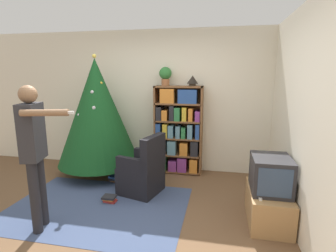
{
  "coord_description": "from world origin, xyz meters",
  "views": [
    {
      "loc": [
        1.06,
        -2.85,
        1.81
      ],
      "look_at": [
        0.3,
        0.87,
        1.05
      ],
      "focal_mm": 28.0,
      "sensor_mm": 36.0,
      "label": 1
    }
  ],
  "objects_px": {
    "television": "(271,174)",
    "potted_plant": "(165,75)",
    "standing_person": "(34,147)",
    "bookshelf": "(178,130)",
    "table_lamp": "(193,80)",
    "armchair": "(143,173)",
    "christmas_tree": "(97,112)"
  },
  "relations": [
    {
      "from": "christmas_tree",
      "to": "television",
      "type": "bearing_deg",
      "value": -21.45
    },
    {
      "from": "standing_person",
      "to": "potted_plant",
      "type": "distance_m",
      "value": 2.5
    },
    {
      "from": "television",
      "to": "armchair",
      "type": "height_order",
      "value": "armchair"
    },
    {
      "from": "armchair",
      "to": "table_lamp",
      "type": "bearing_deg",
      "value": 162.16
    },
    {
      "from": "standing_person",
      "to": "potted_plant",
      "type": "height_order",
      "value": "potted_plant"
    },
    {
      "from": "television",
      "to": "christmas_tree",
      "type": "relative_size",
      "value": 0.26
    },
    {
      "from": "bookshelf",
      "to": "television",
      "type": "distance_m",
      "value": 1.99
    },
    {
      "from": "standing_person",
      "to": "table_lamp",
      "type": "xyz_separation_m",
      "value": [
        1.54,
        2.13,
        0.7
      ]
    },
    {
      "from": "table_lamp",
      "to": "television",
      "type": "bearing_deg",
      "value": -52.15
    },
    {
      "from": "bookshelf",
      "to": "television",
      "type": "relative_size",
      "value": 2.92
    },
    {
      "from": "bookshelf",
      "to": "christmas_tree",
      "type": "xyz_separation_m",
      "value": [
        -1.4,
        -0.35,
        0.35
      ]
    },
    {
      "from": "television",
      "to": "table_lamp",
      "type": "distance_m",
      "value": 2.12
    },
    {
      "from": "bookshelf",
      "to": "armchair",
      "type": "xyz_separation_m",
      "value": [
        -0.38,
        -0.96,
        -0.47
      ]
    },
    {
      "from": "christmas_tree",
      "to": "potted_plant",
      "type": "distance_m",
      "value": 1.38
    },
    {
      "from": "armchair",
      "to": "standing_person",
      "type": "xyz_separation_m",
      "value": [
        -0.91,
        -1.16,
        0.68
      ]
    },
    {
      "from": "bookshelf",
      "to": "potted_plant",
      "type": "distance_m",
      "value": 1.02
    },
    {
      "from": "bookshelf",
      "to": "potted_plant",
      "type": "relative_size",
      "value": 4.86
    },
    {
      "from": "armchair",
      "to": "christmas_tree",
      "type": "bearing_deg",
      "value": -106.2
    },
    {
      "from": "television",
      "to": "potted_plant",
      "type": "height_order",
      "value": "potted_plant"
    },
    {
      "from": "bookshelf",
      "to": "standing_person",
      "type": "height_order",
      "value": "standing_person"
    },
    {
      "from": "christmas_tree",
      "to": "standing_person",
      "type": "xyz_separation_m",
      "value": [
        0.11,
        -1.77,
        -0.14
      ]
    },
    {
      "from": "television",
      "to": "potted_plant",
      "type": "distance_m",
      "value": 2.45
    },
    {
      "from": "christmas_tree",
      "to": "table_lamp",
      "type": "bearing_deg",
      "value": 12.24
    },
    {
      "from": "christmas_tree",
      "to": "table_lamp",
      "type": "relative_size",
      "value": 10.71
    },
    {
      "from": "bookshelf",
      "to": "potted_plant",
      "type": "bearing_deg",
      "value": 177.61
    },
    {
      "from": "armchair",
      "to": "standing_person",
      "type": "relative_size",
      "value": 0.54
    },
    {
      "from": "television",
      "to": "armchair",
      "type": "bearing_deg",
      "value": 164.93
    },
    {
      "from": "bookshelf",
      "to": "standing_person",
      "type": "relative_size",
      "value": 0.95
    },
    {
      "from": "bookshelf",
      "to": "table_lamp",
      "type": "xyz_separation_m",
      "value": [
        0.25,
        0.01,
        0.91
      ]
    },
    {
      "from": "potted_plant",
      "to": "television",
      "type": "bearing_deg",
      "value": -42.0
    },
    {
      "from": "armchair",
      "to": "standing_person",
      "type": "bearing_deg",
      "value": -23.12
    },
    {
      "from": "bookshelf",
      "to": "potted_plant",
      "type": "xyz_separation_m",
      "value": [
        -0.24,
        0.01,
        0.99
      ]
    }
  ]
}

